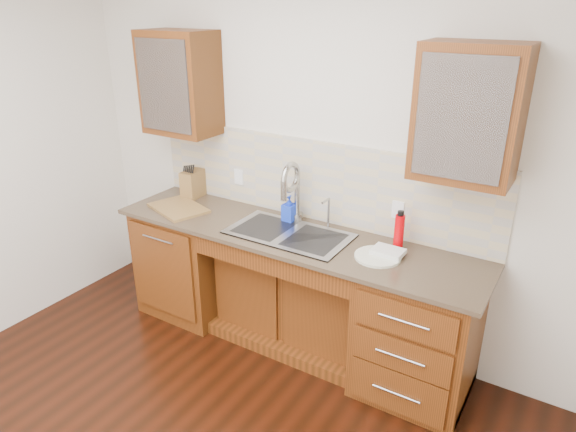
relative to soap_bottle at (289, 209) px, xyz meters
The scene contains 23 objects.
wall_back 0.41m from the soap_bottle, 60.07° to the left, with size 4.00×0.10×2.70m, color silver.
base_cabinet_left 1.02m from the soap_bottle, 168.96° to the right, with size 0.70×0.62×0.88m, color #593014.
base_cabinet_center 0.67m from the soap_bottle, 32.89° to the right, with size 1.20×0.44×0.70m, color #593014.
base_cabinet_right 1.22m from the soap_bottle, ahead, with size 0.70×0.62×0.88m, color #593014.
countertop 0.24m from the soap_bottle, 57.56° to the right, with size 2.70×0.65×0.03m, color #84705B.
backsplash 0.26m from the soap_bottle, 50.15° to the left, with size 2.70×0.02×0.59m, color beige.
sink 0.29m from the soap_bottle, 59.62° to the right, with size 0.84×0.46×0.19m, color #9E9EA5.
faucet 0.12m from the soap_bottle, 40.33° to the left, with size 0.04×0.04×0.40m, color #999993.
filter_tap 0.30m from the soap_bottle, ahead, with size 0.02×0.02×0.24m, color #999993.
upper_cabinet_left 1.24m from the soap_bottle, behind, with size 0.55×0.34×0.75m, color #593014.
upper_cabinet_right 1.42m from the soap_bottle, ahead, with size 0.55×0.34×0.75m, color #593014.
outlet_left 0.56m from the soap_bottle, 167.12° to the left, with size 0.08×0.01×0.12m, color white.
outlet_right 0.78m from the soap_bottle, ahead, with size 0.08×0.01×0.12m, color white.
soap_bottle is the anchor object (origin of this frame).
water_bottle 0.83m from the soap_bottle, ahead, with size 0.06×0.06×0.23m, color #D00007.
plate 0.80m from the soap_bottle, 14.51° to the right, with size 0.29×0.29×0.02m, color silver.
dish_towel 0.83m from the soap_bottle, ahead, with size 0.19×0.14×0.03m, color white.
knife_block 0.93m from the soap_bottle, behind, with size 0.12×0.20×0.22m, color brown.
cutting_board 0.89m from the soap_bottle, 163.71° to the right, with size 0.44×0.31×0.02m, color brown.
cup_left_a 1.31m from the soap_bottle, behind, with size 0.12×0.12×0.09m, color white.
cup_left_b 1.11m from the soap_bottle, behind, with size 0.10×0.10×0.09m, color white.
cup_right_a 1.33m from the soap_bottle, ahead, with size 0.12×0.12×0.10m, color white.
cup_right_b 1.43m from the soap_bottle, ahead, with size 0.11×0.11×0.10m, color white.
Camera 1 is at (1.67, -1.32, 2.40)m, focal length 32.00 mm.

